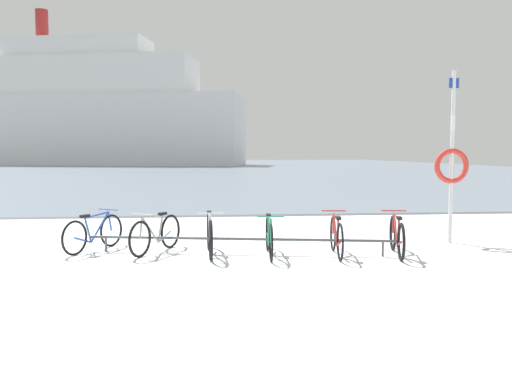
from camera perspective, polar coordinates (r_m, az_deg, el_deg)
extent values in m
cube|color=silver|center=(4.88, -15.35, -18.90)|extent=(80.00, 22.00, 0.08)
cube|color=slate|center=(70.45, -6.24, 2.75)|extent=(80.00, 110.00, 0.08)
cube|color=#47474C|center=(15.56, -8.49, -2.71)|extent=(80.00, 0.50, 0.05)
cylinder|color=#4C5156|center=(9.75, -1.61, -5.08)|extent=(5.61, 1.10, 0.05)
cylinder|color=#4C5156|center=(10.38, -15.87, -5.45)|extent=(0.04, 0.04, 0.28)
cylinder|color=#4C5156|center=(9.81, 13.51, -5.97)|extent=(0.04, 0.04, 0.28)
torus|color=black|center=(10.88, -15.33, -4.02)|extent=(0.36, 0.58, 0.64)
torus|color=black|center=(10.14, -18.98, -4.71)|extent=(0.36, 0.58, 0.64)
cylinder|color=#3359B2|center=(10.62, -16.48, -3.62)|extent=(0.30, 0.48, 0.54)
cylinder|color=#3359B2|center=(10.38, -17.66, -3.96)|extent=(0.12, 0.18, 0.49)
cylinder|color=#3359B2|center=(10.54, -16.77, -2.39)|extent=(0.36, 0.59, 0.08)
cylinder|color=#3359B2|center=(10.31, -18.15, -4.96)|extent=(0.25, 0.40, 0.18)
cylinder|color=#3359B2|center=(10.83, -15.48, -3.07)|extent=(0.09, 0.11, 0.38)
cube|color=black|center=(10.29, -17.97, -2.48)|extent=(0.17, 0.21, 0.05)
cylinder|color=#3359B2|center=(10.77, -15.64, -1.83)|extent=(0.41, 0.25, 0.02)
torus|color=black|center=(9.64, -12.41, -4.99)|extent=(0.36, 0.60, 0.66)
torus|color=black|center=(10.46, -9.21, -4.21)|extent=(0.36, 0.60, 0.66)
cylinder|color=gray|center=(9.88, -11.32, -4.05)|extent=(0.28, 0.48, 0.56)
cylinder|color=gray|center=(10.16, -10.28, -3.94)|extent=(0.12, 0.18, 0.50)
cylinder|color=gray|center=(9.91, -11.09, -2.61)|extent=(0.35, 0.60, 0.08)
cylinder|color=gray|center=(10.30, -9.84, -4.77)|extent=(0.24, 0.40, 0.18)
cylinder|color=gray|center=(9.64, -12.30, -3.83)|extent=(0.08, 0.11, 0.39)
cube|color=black|center=(10.18, -10.06, -2.31)|extent=(0.17, 0.21, 0.05)
cylinder|color=gray|center=(9.64, -12.19, -2.38)|extent=(0.42, 0.24, 0.02)
torus|color=black|center=(9.19, -4.90, -5.20)|extent=(0.07, 0.71, 0.71)
torus|color=black|center=(10.16, -5.12, -4.28)|extent=(0.07, 0.71, 0.71)
cylinder|color=silver|center=(9.49, -4.98, -4.13)|extent=(0.05, 0.52, 0.59)
cylinder|color=silver|center=(9.81, -5.05, -4.00)|extent=(0.04, 0.18, 0.53)
cylinder|color=silver|center=(9.53, -5.01, -2.52)|extent=(0.05, 0.65, 0.09)
cylinder|color=silver|center=(9.97, -5.07, -4.91)|extent=(0.05, 0.43, 0.19)
cylinder|color=silver|center=(9.19, -4.92, -3.90)|extent=(0.04, 0.11, 0.42)
cube|color=black|center=(9.84, -5.08, -2.21)|extent=(0.09, 0.20, 0.05)
cylinder|color=silver|center=(9.20, -4.94, -2.29)|extent=(0.46, 0.04, 0.02)
torus|color=black|center=(9.06, 1.64, -5.49)|extent=(0.08, 0.66, 0.66)
torus|color=black|center=(10.07, 1.24, -4.49)|extent=(0.08, 0.66, 0.66)
cylinder|color=#2D8C60|center=(9.37, 1.50, -4.42)|extent=(0.07, 0.54, 0.56)
cylinder|color=#2D8C60|center=(9.70, 1.37, -4.25)|extent=(0.05, 0.19, 0.50)
cylinder|color=#2D8C60|center=(9.41, 1.47, -2.87)|extent=(0.08, 0.68, 0.08)
cylinder|color=#2D8C60|center=(9.87, 1.32, -5.11)|extent=(0.06, 0.45, 0.18)
cylinder|color=#2D8C60|center=(9.06, 1.62, -4.24)|extent=(0.04, 0.11, 0.40)
cube|color=black|center=(9.74, 1.35, -2.53)|extent=(0.09, 0.20, 0.05)
cylinder|color=#2D8C60|center=(9.07, 1.61, -2.68)|extent=(0.46, 0.05, 0.02)
torus|color=black|center=(10.16, 8.31, -4.45)|extent=(0.11, 0.66, 0.66)
torus|color=black|center=(9.22, 9.06, -5.35)|extent=(0.11, 0.66, 0.66)
cylinder|color=#B22D2D|center=(9.84, 8.54, -4.03)|extent=(0.09, 0.51, 0.56)
cylinder|color=#B22D2D|center=(9.53, 8.79, -4.44)|extent=(0.06, 0.18, 0.50)
cylinder|color=#B22D2D|center=(9.73, 8.61, -2.65)|extent=(0.11, 0.63, 0.08)
cylinder|color=#B22D2D|center=(9.43, 8.88, -5.59)|extent=(0.08, 0.42, 0.18)
cylinder|color=#B22D2D|center=(10.10, 8.34, -3.38)|extent=(0.05, 0.11, 0.40)
cube|color=black|center=(9.42, 8.87, -2.78)|extent=(0.10, 0.21, 0.05)
cylinder|color=#B22D2D|center=(10.03, 8.39, -2.02)|extent=(0.46, 0.08, 0.02)
torus|color=black|center=(10.46, 14.54, -4.28)|extent=(0.19, 0.66, 0.67)
torus|color=black|center=(9.45, 15.39, -5.21)|extent=(0.19, 0.66, 0.67)
cylinder|color=#B22D2D|center=(10.11, 14.81, -3.91)|extent=(0.15, 0.54, 0.56)
cylinder|color=#B22D2D|center=(9.79, 15.08, -4.32)|extent=(0.08, 0.19, 0.50)
cylinder|color=#B22D2D|center=(10.00, 14.90, -2.59)|extent=(0.18, 0.67, 0.08)
cylinder|color=#B22D2D|center=(9.67, 15.19, -5.44)|extent=(0.13, 0.45, 0.18)
cylinder|color=#B22D2D|center=(10.39, 14.59, -3.26)|extent=(0.06, 0.12, 0.39)
cube|color=black|center=(9.67, 15.18, -2.73)|extent=(0.12, 0.21, 0.05)
cylinder|color=#B22D2D|center=(10.33, 14.65, -1.96)|extent=(0.45, 0.12, 0.02)
cylinder|color=silver|center=(11.60, 20.37, 3.51)|extent=(0.08, 0.08, 3.52)
cylinder|color=white|center=(11.61, 20.46, 6.99)|extent=(0.09, 0.09, 0.30)
torus|color=red|center=(11.60, 20.34, 2.64)|extent=(0.73, 0.11, 0.73)
cube|color=navy|center=(11.68, 20.57, 10.95)|extent=(0.20, 0.03, 0.20)
cube|color=white|center=(81.46, -17.63, 6.29)|extent=(46.12, 20.28, 9.87)
cube|color=white|center=(82.59, -18.47, 11.57)|extent=(34.82, 16.18, 5.43)
cube|color=white|center=(83.22, -18.54, 14.36)|extent=(21.34, 11.56, 2.76)
cylinder|color=#A52626|center=(86.51, -22.08, 16.31)|extent=(1.80, 1.80, 4.44)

